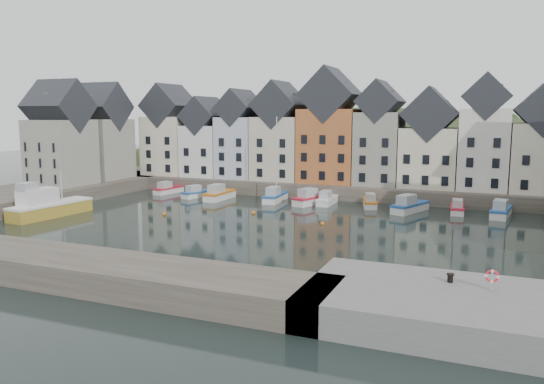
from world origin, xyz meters
The scene contains 22 objects.
ground centered at (0.00, 0.00, 0.00)m, with size 260.00×260.00×0.00m, color black.
far_quay centered at (0.00, 30.00, 1.00)m, with size 90.00×16.00×2.00m, color #454035.
left_quay centered at (-37.00, 3.00, 1.00)m, with size 14.00×54.00×2.00m, color #454035.
near_quay centered at (22.00, -20.00, 1.00)m, with size 18.00×10.00×2.00m, color #60605E.
near_wall centered at (-10.00, -22.00, 1.00)m, with size 50.00×6.00×2.00m, color #454035.
hillside centered at (0.02, 56.00, -17.96)m, with size 153.60×70.40×64.00m.
far_terrace centered at (3.21, 28.00, 8.88)m, with size 72.37×8.16×17.78m.
left_terrace centered at (-36.00, 13.50, 8.88)m, with size 7.65×17.00×15.69m.
mooring_buoys centered at (-4.00, 5.33, 0.15)m, with size 20.50×5.50×0.50m.
boat_a centered at (-24.03, 18.93, 0.64)m, with size 2.55×5.80×2.15m.
boat_b centered at (-17.67, 17.17, 0.62)m, with size 3.15×5.72×2.10m.
boat_c centered at (-13.51, 16.56, 0.77)m, with size 2.19×6.79×2.59m.
boat_d centered at (-5.13, 17.90, 0.80)m, with size 2.52×6.62×12.39m.
boat_e centered at (0.41, 17.75, 0.77)m, with size 4.19×7.03×2.58m.
boat_f centered at (2.45, 18.60, 0.66)m, with size 1.94×5.80×2.21m.
boat_g centered at (8.50, 18.84, 0.63)m, with size 3.12×5.79×2.13m.
boat_h centered at (14.02, 16.83, 0.77)m, with size 4.31×7.08×2.60m.
boat_i centered at (19.78, 18.54, 0.62)m, with size 1.99×5.48×2.07m.
boat_j centered at (24.90, 17.95, 0.73)m, with size 2.79×6.58×2.45m.
large_vessel centered at (-26.56, -3.50, 1.33)m, with size 3.87×11.07×5.65m.
mooring_bollard centered at (21.43, -17.85, 2.31)m, with size 0.48×0.48×0.56m.
life_ring_post centered at (23.84, -18.57, 2.86)m, with size 0.80×0.17×1.30m.
Camera 1 is at (23.37, -52.03, 12.53)m, focal length 35.00 mm.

